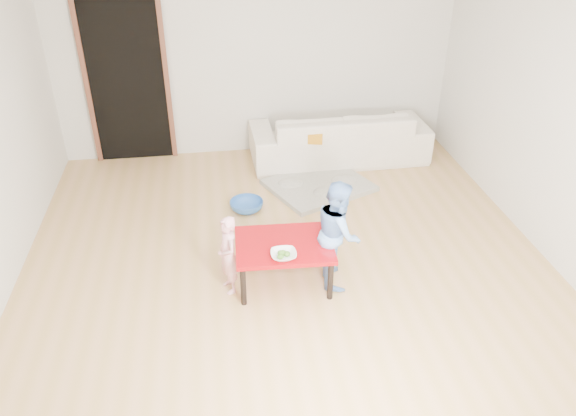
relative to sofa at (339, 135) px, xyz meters
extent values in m
cube|color=tan|center=(-0.99, -2.05, -0.33)|extent=(5.00, 5.00, 0.01)
cube|color=silver|center=(-0.99, 0.45, 0.97)|extent=(5.00, 0.02, 2.60)
cube|color=silver|center=(1.51, -2.05, 0.97)|extent=(0.02, 5.00, 2.60)
imported|color=beige|center=(0.00, 0.00, 0.00)|extent=(2.25, 0.91, 0.65)
cube|color=orange|center=(-0.49, -0.23, 0.17)|extent=(0.55, 0.51, 0.12)
imported|color=white|center=(-1.09, -2.68, 0.13)|extent=(0.22, 0.22, 0.05)
imported|color=pink|center=(-1.56, -2.50, 0.04)|extent=(0.24, 0.31, 0.74)
imported|color=#6A99F5|center=(-0.58, -2.48, 0.17)|extent=(0.43, 0.52, 1.00)
imported|color=#2C5DA6|center=(-1.29, -1.15, -0.27)|extent=(0.37, 0.37, 0.12)
camera|label=1|loc=(-1.62, -6.50, 2.88)|focal=35.00mm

